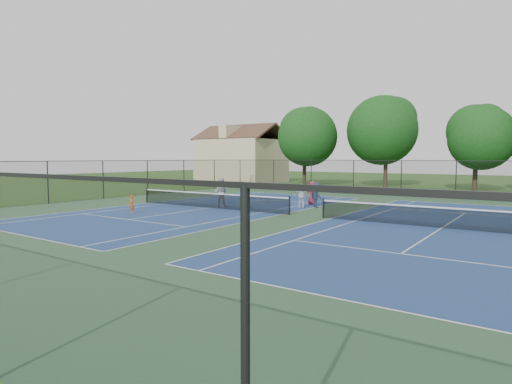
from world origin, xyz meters
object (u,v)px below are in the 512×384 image
Objects in this scene: tree_back_c at (477,134)px; instructor at (221,192)px; tree_back_a at (305,134)px; clapboard_house at (242,159)px; bystander_b at (316,195)px; ball_hopper at (246,201)px; bystander_a at (302,196)px; bystander_c at (313,193)px; tree_back_b at (387,127)px; child_player at (131,204)px; ball_crate at (246,206)px.

instructor is (-11.91, -23.95, -4.54)m from tree_back_c.
clapboard_house is (-10.00, 1.00, -2.95)m from tree_back_a.
instructor is (16.09, -23.95, -2.15)m from clapboard_house.
bystander_b is 4.62m from ball_hopper.
bystander_a is at bearing 67.68° from bystander_b.
tree_back_b is at bearing -116.88° from bystander_c.
tree_back_b is 6.13× the size of bystander_b.
tree_back_c reaches higher than child_player.
child_player is 0.68× the size of bystander_a.
ball_crate is at bearing 70.02° from bystander_b.
bystander_c is (4.53, 4.35, -0.12)m from instructor.
tree_back_a is 9.24m from tree_back_b.
bystander_c reaches higher than ball_hopper.
ball_crate is (-3.52, -2.97, -0.67)m from bystander_b.
tree_back_a reaches higher than tree_back_c.
bystander_b is at bearing -172.86° from instructor.
tree_back_b is at bearing 12.53° from tree_back_a.
instructor is 2.08m from ball_crate.
clapboard_house is (-19.00, -1.00, -3.50)m from tree_back_b.
bystander_c is (20.63, -19.60, -2.27)m from clapboard_house.
bystander_b is at bearing -59.81° from tree_back_a.
tree_back_c is 33.11m from child_player.
clapboard_house reaches higher than ball_crate.
tree_back_c is 7.86× the size of child_player.
clapboard_house reaches higher than instructor.
child_player is 7.05m from ball_hopper.
tree_back_a is at bearing -88.26° from bystander_a.
tree_back_b is (9.00, 2.00, 0.56)m from tree_back_a.
tree_back_a reaches higher than bystander_b.
bystander_c is at bearing -60.25° from tree_back_a.
tree_back_a is at bearing -29.93° from bystander_b.
bystander_c is at bearing -43.53° from clapboard_house.
clapboard_house is at bearing -176.99° from tree_back_b.
bystander_b is at bearing -83.40° from tree_back_b.
tree_back_a reaches higher than bystander_c.
child_player is at bearing 25.23° from bystander_c.
bystander_c reaches higher than bystander_b.
tree_back_c is at bearing 0.00° from clapboard_house.
tree_back_c is 27.13m from instructor.
clapboard_house is 29.93m from ball_hopper.
tree_back_a is 22.05m from bystander_c.
bystander_b is (5.43, 3.14, -0.12)m from instructor.
ball_crate is at bearing -92.31° from tree_back_b.
tree_back_b is 6.41× the size of bystander_a.
tree_back_c is at bearing 67.19° from ball_crate.
ball_crate is (8.00, -22.77, -5.89)m from tree_back_a.
bystander_c is 4.26× the size of ball_crate.
instructor is 1.20× the size of bystander_a.
tree_back_b is at bearing 173.66° from tree_back_c.
instructor is 6.28m from bystander_c.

